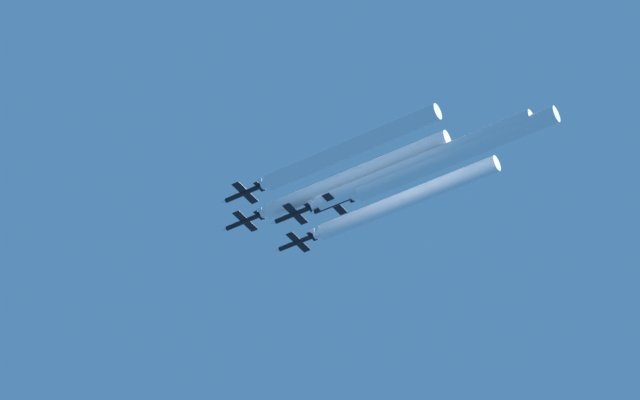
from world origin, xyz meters
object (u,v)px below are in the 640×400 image
Objects in this scene: jet_right_wingman at (296,243)px; jet_high_trail at (332,205)px; jet_lead at (243,222)px; jet_left_wingman at (242,194)px; jet_slot at (292,215)px.

jet_high_trail is (-9.96, -15.36, -3.29)m from jet_right_wingman.
jet_right_wingman is (10.34, -6.78, -1.62)m from jet_lead.
jet_right_wingman is at bearing -33.23° from jet_lead.
jet_lead is at bearing 146.77° from jet_right_wingman.
jet_left_wingman is (-9.46, -6.57, -1.90)m from jet_lead.
jet_left_wingman is at bearing 179.42° from jet_right_wingman.
jet_slot is at bearing 92.69° from jet_high_trail.
jet_right_wingman reaches higher than jet_left_wingman.
jet_left_wingman is 1.00× the size of jet_right_wingman.
jet_lead is 12.47m from jet_right_wingman.
jet_high_trail is at bearing -122.97° from jet_right_wingman.
jet_right_wingman is 12.20m from jet_slot.
jet_lead is 22.68m from jet_high_trail.
jet_high_trail is (0.38, -22.14, -4.91)m from jet_lead.
jet_lead is 1.00× the size of jet_left_wingman.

